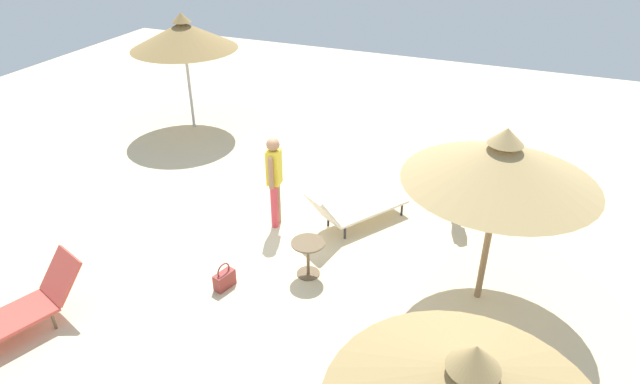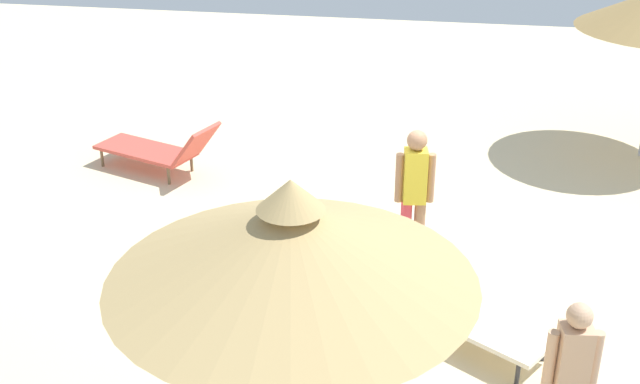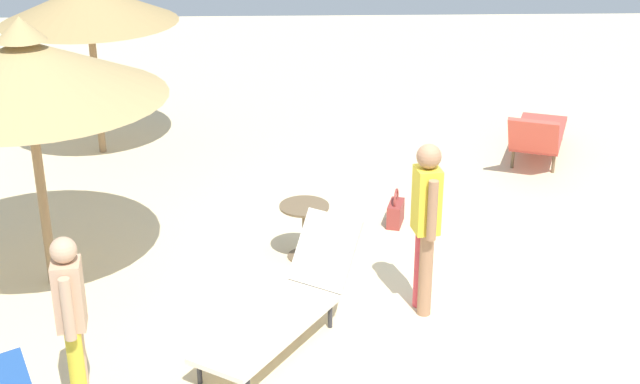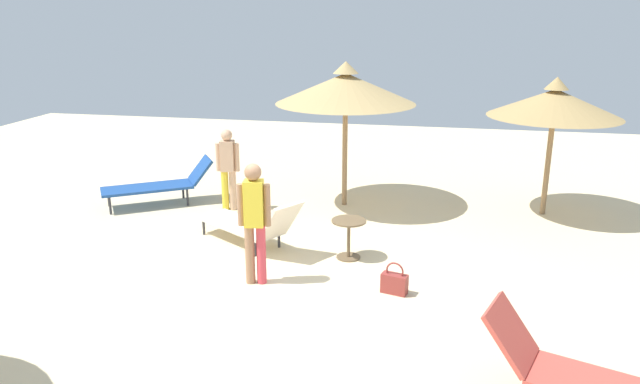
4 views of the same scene
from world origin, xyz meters
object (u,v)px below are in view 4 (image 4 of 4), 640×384
(lounge_chair_edge, at_px, (252,224))
(side_table_round, at_px, (349,232))
(parasol_umbrella_center, at_px, (346,88))
(handbag, at_px, (394,283))
(person_standing_back, at_px, (254,217))
(lounge_chair_far_right, at_px, (582,373))
(person_standing_far_left, at_px, (228,166))
(parasol_umbrella_near_left, at_px, (555,103))
(lounge_chair_front, at_px, (161,184))

(lounge_chair_edge, distance_m, side_table_round, 1.60)
(parasol_umbrella_center, distance_m, side_table_round, 3.18)
(handbag, bearing_deg, person_standing_back, 1.64)
(lounge_chair_far_right, height_order, person_standing_far_left, person_standing_far_left)
(parasol_umbrella_near_left, distance_m, parasol_umbrella_center, 3.69)
(lounge_chair_edge, bearing_deg, person_standing_back, 109.85)
(parasol_umbrella_near_left, height_order, handbag, parasol_umbrella_near_left)
(parasol_umbrella_near_left, xyz_separation_m, parasol_umbrella_center, (3.68, 0.18, 0.19))
(person_standing_back, xyz_separation_m, person_standing_far_left, (1.43, -2.95, -0.12))
(parasol_umbrella_near_left, height_order, lounge_chair_edge, parasol_umbrella_near_left)
(parasol_umbrella_near_left, distance_m, side_table_round, 4.52)
(parasol_umbrella_center, bearing_deg, person_standing_far_left, 19.10)
(person_standing_back, relative_size, person_standing_far_left, 1.11)
(parasol_umbrella_near_left, height_order, side_table_round, parasol_umbrella_near_left)
(person_standing_back, bearing_deg, handbag, -178.36)
(handbag, bearing_deg, person_standing_far_left, -41.06)
(parasol_umbrella_center, relative_size, lounge_chair_far_right, 1.33)
(parasol_umbrella_near_left, bearing_deg, side_table_round, 40.49)
(person_standing_far_left, bearing_deg, lounge_chair_far_right, 136.37)
(handbag, bearing_deg, lounge_chair_edge, -27.73)
(parasol_umbrella_near_left, xyz_separation_m, side_table_round, (3.21, 2.74, -1.64))
(lounge_chair_edge, height_order, side_table_round, lounge_chair_edge)
(person_standing_back, bearing_deg, lounge_chair_front, -46.62)
(lounge_chair_edge, bearing_deg, side_table_round, 173.26)
(lounge_chair_far_right, bearing_deg, side_table_round, -49.54)
(handbag, bearing_deg, lounge_chair_front, -31.86)
(parasol_umbrella_near_left, xyz_separation_m, person_standing_far_left, (5.76, 0.90, -1.20))
(lounge_chair_edge, height_order, handbag, lounge_chair_edge)
(parasol_umbrella_near_left, height_order, lounge_chair_far_right, parasol_umbrella_near_left)
(parasol_umbrella_center, xyz_separation_m, lounge_chair_far_right, (-3.15, 5.70, -1.85))
(parasol_umbrella_near_left, bearing_deg, lounge_chair_front, 6.89)
(parasol_umbrella_center, relative_size, lounge_chair_edge, 1.36)
(lounge_chair_front, bearing_deg, side_table_round, 154.53)
(lounge_chair_front, relative_size, side_table_round, 3.42)
(parasol_umbrella_near_left, height_order, lounge_chair_front, parasol_umbrella_near_left)
(lounge_chair_front, distance_m, handbag, 5.56)
(person_standing_far_left, relative_size, side_table_round, 2.51)
(person_standing_far_left, xyz_separation_m, side_table_round, (-2.55, 1.84, -0.44))
(lounge_chair_front, distance_m, lounge_chair_edge, 2.90)
(parasol_umbrella_center, xyz_separation_m, lounge_chair_front, (3.46, 0.69, -1.82))
(parasol_umbrella_center, xyz_separation_m, lounge_chair_edge, (1.11, 2.37, -1.87))
(lounge_chair_edge, bearing_deg, parasol_umbrella_center, -115.04)
(lounge_chair_edge, bearing_deg, lounge_chair_front, -35.66)
(lounge_chair_edge, xyz_separation_m, side_table_round, (-1.58, 0.19, 0.04))
(lounge_chair_front, bearing_deg, handbag, 148.14)
(person_standing_far_left, bearing_deg, handbag, 138.94)
(lounge_chair_front, height_order, person_standing_far_left, person_standing_far_left)
(parasol_umbrella_center, xyz_separation_m, person_standing_back, (0.64, 3.67, -1.27))
(parasol_umbrella_center, bearing_deg, handbag, 109.12)
(lounge_chair_front, bearing_deg, parasol_umbrella_center, -168.80)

